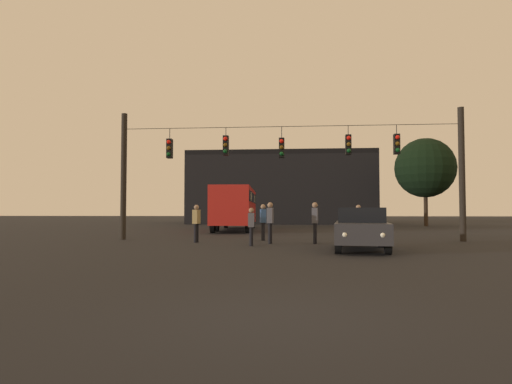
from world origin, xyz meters
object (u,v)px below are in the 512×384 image
object	(u,v)px
city_bus	(236,204)
car_near_right	(361,228)
pedestrian_far_side	(196,221)
tree_left_silhouette	(425,168)
pedestrian_trailing	(251,225)
pedestrian_crossing_center	(315,220)
pedestrian_crossing_right	(358,220)
pedestrian_crossing_left	(263,220)
pedestrian_near_bus	(270,220)

from	to	relation	value
city_bus	car_near_right	bearing A→B (deg)	-67.17
car_near_right	city_bus	bearing A→B (deg)	112.83
city_bus	pedestrian_far_side	size ratio (longest dim) A/B	6.61
pedestrian_far_side	tree_left_silhouette	size ratio (longest dim) A/B	0.21
car_near_right	pedestrian_trailing	size ratio (longest dim) A/B	2.93
pedestrian_trailing	pedestrian_far_side	bearing A→B (deg)	146.57
pedestrian_trailing	pedestrian_crossing_center	bearing A→B (deg)	28.11
car_near_right	pedestrian_crossing_right	xyz separation A→B (m)	(0.62, 4.86, 0.16)
city_bus	tree_left_silhouette	size ratio (longest dim) A/B	1.37
pedestrian_trailing	city_bus	bearing A→B (deg)	99.97
pedestrian_crossing_center	tree_left_silhouette	world-z (taller)	tree_left_silhouette
tree_left_silhouette	pedestrian_crossing_left	bearing A→B (deg)	-123.28
pedestrian_near_bus	pedestrian_far_side	xyz separation A→B (m)	(-3.32, 0.41, -0.06)
city_bus	pedestrian_near_bus	size ratio (longest dim) A/B	6.26
pedestrian_crossing_left	pedestrian_crossing_right	size ratio (longest dim) A/B	1.02
pedestrian_crossing_left	pedestrian_crossing_center	bearing A→B (deg)	-37.50
pedestrian_far_side	pedestrian_crossing_center	bearing A→B (deg)	-3.71
pedestrian_trailing	tree_left_silhouette	bearing A→B (deg)	59.92
pedestrian_near_bus	car_near_right	bearing A→B (deg)	-39.63
pedestrian_crossing_left	pedestrian_far_side	bearing A→B (deg)	-153.07
pedestrian_far_side	pedestrian_crossing_left	bearing A→B (deg)	26.93
pedestrian_near_bus	tree_left_silhouette	bearing A→B (deg)	59.78
city_bus	pedestrian_trailing	bearing A→B (deg)	-80.03
pedestrian_crossing_center	pedestrian_crossing_left	bearing A→B (deg)	142.50
car_near_right	pedestrian_crossing_left	bearing A→B (deg)	129.29
pedestrian_trailing	tree_left_silhouette	size ratio (longest dim) A/B	0.19
city_bus	pedestrian_near_bus	xyz separation A→B (m)	(3.18, -12.86, -0.85)
car_near_right	pedestrian_crossing_right	size ratio (longest dim) A/B	2.65
city_bus	pedestrian_crossing_left	xyz separation A→B (m)	(2.75, -10.98, -0.89)
city_bus	tree_left_silhouette	distance (m)	19.32
pedestrian_crossing_center	pedestrian_trailing	size ratio (longest dim) A/B	1.16
pedestrian_trailing	pedestrian_near_bus	bearing A→B (deg)	62.40
pedestrian_far_side	pedestrian_crossing_right	bearing A→B (deg)	12.38
pedestrian_crossing_left	pedestrian_near_bus	xyz separation A→B (m)	(0.43, -1.88, 0.04)
pedestrian_near_bus	pedestrian_trailing	world-z (taller)	pedestrian_near_bus
car_near_right	pedestrian_crossing_center	xyz separation A→B (m)	(-1.50, 2.91, 0.22)
pedestrian_crossing_right	pedestrian_near_bus	distance (m)	4.52
city_bus	tree_left_silhouette	world-z (taller)	tree_left_silhouette
car_near_right	tree_left_silhouette	world-z (taller)	tree_left_silhouette
city_bus	pedestrian_far_side	world-z (taller)	city_bus
pedestrian_crossing_left	pedestrian_crossing_right	xyz separation A→B (m)	(4.47, 0.15, -0.02)
pedestrian_crossing_right	tree_left_silhouette	distance (m)	22.90
pedestrian_trailing	tree_left_silhouette	distance (m)	27.98
city_bus	pedestrian_far_side	xyz separation A→B (m)	(-0.13, -12.44, -0.91)
pedestrian_crossing_center	pedestrian_crossing_right	world-z (taller)	pedestrian_crossing_center
city_bus	pedestrian_crossing_center	bearing A→B (deg)	-68.24
pedestrian_near_bus	tree_left_silhouette	size ratio (longest dim) A/B	0.22
pedestrian_crossing_right	pedestrian_far_side	bearing A→B (deg)	-167.62
pedestrian_trailing	tree_left_silhouette	world-z (taller)	tree_left_silhouette
car_near_right	pedestrian_trailing	xyz separation A→B (m)	(-4.11, 1.52, 0.06)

